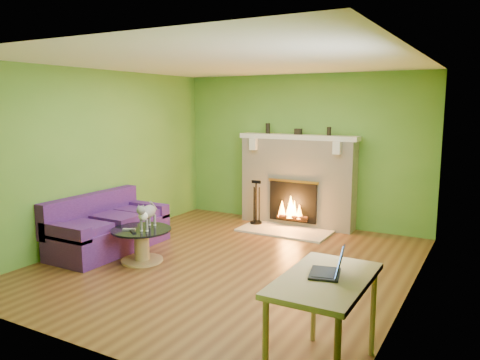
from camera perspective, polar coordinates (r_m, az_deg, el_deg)
The scene contains 22 objects.
floor at distance 6.30m, azimuth -1.29°, elevation -10.11°, with size 5.00×5.00×0.00m, color #593219.
ceiling at distance 5.97m, azimuth -1.39°, elevation 14.16°, with size 5.00×5.00×0.00m, color white.
wall_back at distance 8.24m, azimuth 7.55°, elevation 3.64°, with size 5.00×5.00×0.00m, color #4F8A2D.
wall_front at distance 4.08m, azimuth -19.51°, elevation -2.36°, with size 5.00×5.00×0.00m, color #4F8A2D.
wall_left at distance 7.40m, azimuth -16.54°, elevation 2.73°, with size 5.00×5.00×0.00m, color #4F8A2D.
wall_right at distance 5.24m, azimuth 20.37°, elevation 0.04°, with size 5.00×5.00×0.00m, color #4F8A2D.
window_frame at distance 4.33m, azimuth 18.54°, elevation 1.68°, with size 1.20×1.20×0.00m, color silver.
window_pane at distance 4.33m, azimuth 18.43°, elevation 1.69°, with size 1.06×1.06×0.00m, color white.
fireplace at distance 8.13m, azimuth 6.99°, elevation -0.16°, with size 2.10×0.46×1.58m.
hearth at distance 7.83m, azimuth 5.45°, elevation -6.17°, with size 1.50×0.75×0.03m, color beige.
mantel at distance 8.03m, azimuth 7.05°, elevation 5.23°, with size 2.10×0.28×0.08m, color silver.
sofa at distance 7.07m, azimuth -15.89°, elevation -5.72°, with size 0.85×1.76×0.79m.
coffee_table at distance 6.43m, azimuth -11.90°, elevation -7.48°, with size 0.79×0.79×0.45m.
desk at distance 3.68m, azimuth 10.29°, elevation -13.00°, with size 0.62×1.07×0.80m.
cat at distance 6.32m, azimuth -11.17°, elevation -4.22°, with size 0.22×0.60×0.37m, color slate, non-canonical shape.
remote_silver at distance 6.36m, azimuth -13.36°, elevation -5.87°, with size 0.17×0.04×0.02m, color gray.
remote_black at distance 6.24m, azimuth -12.91°, elevation -6.15°, with size 0.16×0.04×0.02m, color black.
laptop at distance 3.66m, azimuth 10.35°, elevation -9.67°, with size 0.26×0.30×0.22m, color black, non-canonical shape.
fire_tools at distance 8.12m, azimuth 1.97°, elevation -2.69°, with size 0.20×0.20×0.77m, color black, non-canonical shape.
mantel_vase_left at distance 8.28m, azimuth 3.42°, elevation 6.30°, with size 0.08×0.08×0.18m, color black.
mantel_vase_right at distance 7.86m, azimuth 10.80°, elevation 5.86°, with size 0.07×0.07×0.14m, color black.
mantel_box at distance 8.05m, azimuth 7.11°, elevation 5.88°, with size 0.12×0.08×0.10m, color black.
Camera 1 is at (3.03, -5.12, 2.07)m, focal length 35.00 mm.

